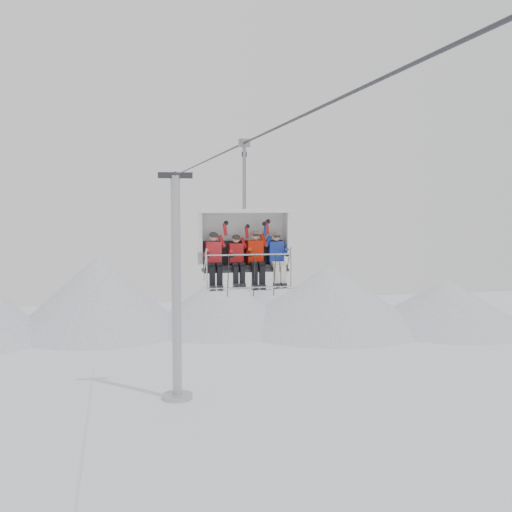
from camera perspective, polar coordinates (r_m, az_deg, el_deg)
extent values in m
cone|color=silver|center=(60.26, -13.75, -3.23)|extent=(16.00, 16.00, 7.00)
cone|color=silver|center=(60.14, -3.19, -4.08)|extent=(14.00, 14.00, 5.00)
cone|color=silver|center=(60.55, 6.51, -3.56)|extent=(18.00, 18.00, 6.00)
cone|color=silver|center=(63.29, 16.59, -4.06)|extent=(16.00, 16.00, 4.50)
cone|color=silver|center=(64.28, 1.68, -3.73)|extent=(12.00, 12.00, 4.50)
cylinder|color=#A3A5AA|center=(38.17, -7.09, -2.89)|extent=(0.56, 0.56, 13.30)
cylinder|color=#A3A5AA|center=(39.55, -7.00, -12.27)|extent=(1.80, 1.80, 0.30)
cube|color=#2D2D32|center=(37.87, -7.20, 7.13)|extent=(2.00, 0.35, 0.35)
cylinder|color=#2D2D32|center=(16.14, 0.00, 10.49)|extent=(0.06, 50.00, 0.06)
cube|color=black|center=(17.50, -0.98, -0.95)|extent=(2.23, 0.55, 0.10)
cube|color=black|center=(17.72, -1.14, 0.34)|extent=(2.23, 0.10, 0.65)
cube|color=#2D2D32|center=(17.51, -0.98, -1.24)|extent=(2.34, 0.60, 0.08)
cube|color=silver|center=(17.91, -1.28, 1.69)|extent=(2.49, 0.10, 1.48)
cube|color=silver|center=(17.50, -1.03, 4.05)|extent=(2.49, 0.90, 0.10)
cylinder|color=#B3B3B8|center=(16.93, -0.61, 0.12)|extent=(2.27, 0.04, 0.04)
cylinder|color=#B3B3B8|center=(16.96, -0.56, -2.83)|extent=(2.27, 0.04, 0.04)
cylinder|color=gray|center=(17.53, -1.05, 7.04)|extent=(0.10, 0.10, 1.83)
cube|color=gray|center=(17.59, -1.06, 10.01)|extent=(0.30, 0.18, 0.22)
cube|color=red|center=(17.36, -3.81, 0.28)|extent=(0.42, 0.28, 0.61)
sphere|color=tan|center=(17.29, -3.80, 1.70)|extent=(0.23, 0.23, 0.23)
cube|color=black|center=(16.97, -3.91, -1.80)|extent=(0.14, 0.15, 0.49)
cube|color=black|center=(17.00, -3.25, -1.79)|extent=(0.14, 0.15, 0.49)
cube|color=#A6A9B0|center=(16.92, -3.85, -3.14)|extent=(0.09, 1.69, 0.26)
cube|color=#A6A9B0|center=(16.95, -3.19, -3.13)|extent=(0.09, 1.69, 0.26)
cube|color=#B01619|center=(17.46, -1.79, 0.22)|extent=(0.38, 0.25, 0.56)
sphere|color=tan|center=(17.40, -1.77, 1.52)|extent=(0.21, 0.21, 0.21)
cube|color=black|center=(17.07, -1.81, -1.69)|extent=(0.13, 0.15, 0.45)
cube|color=black|center=(17.10, -1.22, -1.67)|extent=(0.13, 0.15, 0.45)
cube|color=#A6A9B0|center=(17.01, -1.75, -2.95)|extent=(0.09, 1.69, 0.26)
cube|color=#A6A9B0|center=(17.05, -1.15, -2.93)|extent=(0.09, 1.69, 0.26)
cube|color=red|center=(17.56, -0.09, 0.37)|extent=(0.43, 0.28, 0.63)
sphere|color=tan|center=(17.50, -0.06, 1.82)|extent=(0.23, 0.23, 0.23)
cube|color=black|center=(17.17, -0.11, -1.74)|extent=(0.14, 0.15, 0.51)
cube|color=black|center=(17.21, 0.55, -1.72)|extent=(0.14, 0.15, 0.51)
cube|color=#A6A9B0|center=(17.12, -0.04, -3.08)|extent=(0.10, 1.69, 0.26)
cube|color=#A6A9B0|center=(17.17, 0.62, -3.06)|extent=(0.10, 1.69, 0.26)
cube|color=navy|center=(17.70, 1.77, 0.34)|extent=(0.40, 0.27, 0.60)
sphere|color=tan|center=(17.63, 1.81, 1.70)|extent=(0.22, 0.22, 0.22)
cube|color=beige|center=(17.30, 1.81, -1.64)|extent=(0.13, 0.15, 0.48)
cube|color=beige|center=(17.35, 2.43, -1.63)|extent=(0.13, 0.15, 0.48)
cube|color=#A6A9B0|center=(17.25, 1.89, -2.93)|extent=(0.09, 1.69, 0.26)
cube|color=#A6A9B0|center=(17.30, 2.51, -2.92)|extent=(0.09, 1.69, 0.26)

